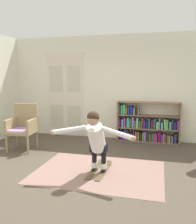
{
  "coord_description": "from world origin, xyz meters",
  "views": [
    {
      "loc": [
        1.35,
        -4.13,
        1.75
      ],
      "look_at": [
        0.15,
        0.51,
        1.05
      ],
      "focal_mm": 38.6,
      "sensor_mm": 36.0,
      "label": 1
    }
  ],
  "objects_px": {
    "bookshelf": "(146,125)",
    "wicker_chair": "(23,126)",
    "skis_pair": "(99,170)",
    "person_skier": "(96,137)"
  },
  "relations": [
    {
      "from": "bookshelf",
      "to": "wicker_chair",
      "type": "height_order",
      "value": "wicker_chair"
    },
    {
      "from": "skis_pair",
      "to": "person_skier",
      "type": "height_order",
      "value": "person_skier"
    },
    {
      "from": "skis_pair",
      "to": "person_skier",
      "type": "distance_m",
      "value": 0.72
    },
    {
      "from": "person_skier",
      "to": "bookshelf",
      "type": "bearing_deg",
      "value": 74.37
    },
    {
      "from": "person_skier",
      "to": "skis_pair",
      "type": "bearing_deg",
      "value": 87.35
    },
    {
      "from": "bookshelf",
      "to": "skis_pair",
      "type": "distance_m",
      "value": 2.49
    },
    {
      "from": "wicker_chair",
      "to": "skis_pair",
      "type": "relative_size",
      "value": 1.24
    },
    {
      "from": "bookshelf",
      "to": "person_skier",
      "type": "distance_m",
      "value": 2.67
    },
    {
      "from": "skis_pair",
      "to": "person_skier",
      "type": "bearing_deg",
      "value": -92.65
    },
    {
      "from": "bookshelf",
      "to": "wicker_chair",
      "type": "xyz_separation_m",
      "value": [
        -2.84,
        -1.46,
        0.13
      ]
    }
  ]
}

